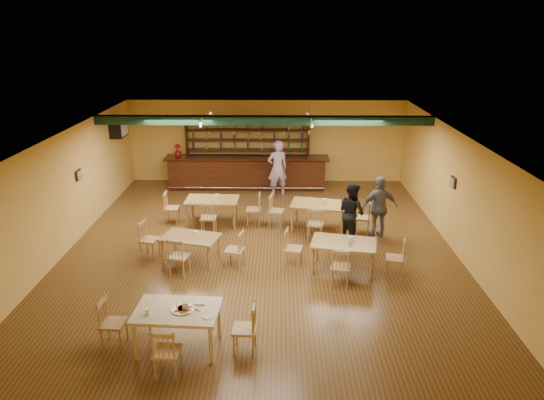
{
  "coord_description": "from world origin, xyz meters",
  "views": [
    {
      "loc": [
        0.47,
        -11.69,
        5.54
      ],
      "look_at": [
        0.28,
        0.6,
        1.15
      ],
      "focal_mm": 32.51,
      "sensor_mm": 36.0,
      "label": 1
    }
  ],
  "objects_px": {
    "dining_table_a": "(213,211)",
    "dining_table_c": "(191,249)",
    "bar_counter": "(247,172)",
    "patron_bar": "(277,168)",
    "patron_right_a": "(351,212)",
    "near_table": "(178,329)",
    "dining_table_b": "(319,216)",
    "dining_table_d": "(343,256)"
  },
  "relations": [
    {
      "from": "dining_table_a",
      "to": "dining_table_c",
      "type": "distance_m",
      "value": 2.5
    },
    {
      "from": "bar_counter",
      "to": "dining_table_a",
      "type": "distance_m",
      "value": 3.5
    },
    {
      "from": "patron_bar",
      "to": "patron_right_a",
      "type": "height_order",
      "value": "patron_bar"
    },
    {
      "from": "dining_table_a",
      "to": "near_table",
      "type": "relative_size",
      "value": 1.02
    },
    {
      "from": "near_table",
      "to": "patron_right_a",
      "type": "height_order",
      "value": "patron_right_a"
    },
    {
      "from": "dining_table_b",
      "to": "near_table",
      "type": "height_order",
      "value": "near_table"
    },
    {
      "from": "bar_counter",
      "to": "dining_table_b",
      "type": "xyz_separation_m",
      "value": [
        2.28,
        -3.79,
        -0.18
      ]
    },
    {
      "from": "bar_counter",
      "to": "patron_right_a",
      "type": "xyz_separation_m",
      "value": [
        3.08,
        -4.59,
        0.26
      ]
    },
    {
      "from": "dining_table_c",
      "to": "patron_right_a",
      "type": "distance_m",
      "value": 4.32
    },
    {
      "from": "dining_table_d",
      "to": "patron_right_a",
      "type": "height_order",
      "value": "patron_right_a"
    },
    {
      "from": "bar_counter",
      "to": "near_table",
      "type": "height_order",
      "value": "bar_counter"
    },
    {
      "from": "dining_table_b",
      "to": "dining_table_c",
      "type": "height_order",
      "value": "dining_table_b"
    },
    {
      "from": "bar_counter",
      "to": "dining_table_c",
      "type": "bearing_deg",
      "value": -99.72
    },
    {
      "from": "dining_table_b",
      "to": "patron_right_a",
      "type": "distance_m",
      "value": 1.21
    },
    {
      "from": "dining_table_a",
      "to": "near_table",
      "type": "bearing_deg",
      "value": -86.71
    },
    {
      "from": "dining_table_a",
      "to": "near_table",
      "type": "distance_m",
      "value": 5.94
    },
    {
      "from": "dining_table_c",
      "to": "dining_table_d",
      "type": "xyz_separation_m",
      "value": [
        3.68,
        -0.42,
        0.03
      ]
    },
    {
      "from": "dining_table_a",
      "to": "patron_bar",
      "type": "distance_m",
      "value": 3.25
    },
    {
      "from": "dining_table_d",
      "to": "near_table",
      "type": "xyz_separation_m",
      "value": [
        -3.32,
        -3.02,
        0.03
      ]
    },
    {
      "from": "dining_table_d",
      "to": "patron_right_a",
      "type": "bearing_deg",
      "value": 88.22
    },
    {
      "from": "dining_table_b",
      "to": "dining_table_c",
      "type": "xyz_separation_m",
      "value": [
        -3.29,
        -2.1,
        -0.05
      ]
    },
    {
      "from": "patron_right_a",
      "to": "dining_table_a",
      "type": "bearing_deg",
      "value": 38.28
    },
    {
      "from": "dining_table_a",
      "to": "dining_table_c",
      "type": "height_order",
      "value": "dining_table_a"
    },
    {
      "from": "near_table",
      "to": "patron_right_a",
      "type": "xyz_separation_m",
      "value": [
        3.73,
        4.75,
        0.43
      ]
    },
    {
      "from": "patron_bar",
      "to": "dining_table_b",
      "type": "bearing_deg",
      "value": 92.11
    },
    {
      "from": "dining_table_a",
      "to": "dining_table_c",
      "type": "bearing_deg",
      "value": -92.94
    },
    {
      "from": "bar_counter",
      "to": "dining_table_a",
      "type": "relative_size",
      "value": 3.81
    },
    {
      "from": "bar_counter",
      "to": "dining_table_c",
      "type": "height_order",
      "value": "bar_counter"
    },
    {
      "from": "near_table",
      "to": "dining_table_b",
      "type": "bearing_deg",
      "value": 65.41
    },
    {
      "from": "dining_table_c",
      "to": "patron_bar",
      "type": "height_order",
      "value": "patron_bar"
    },
    {
      "from": "dining_table_a",
      "to": "patron_right_a",
      "type": "distance_m",
      "value": 4.08
    },
    {
      "from": "patron_right_a",
      "to": "dining_table_c",
      "type": "bearing_deg",
      "value": 73.04
    },
    {
      "from": "patron_bar",
      "to": "dining_table_d",
      "type": "bearing_deg",
      "value": 86.28
    },
    {
      "from": "bar_counter",
      "to": "patron_bar",
      "type": "relative_size",
      "value": 3.01
    },
    {
      "from": "bar_counter",
      "to": "dining_table_d",
      "type": "bearing_deg",
      "value": -67.12
    },
    {
      "from": "dining_table_c",
      "to": "dining_table_b",
      "type": "bearing_deg",
      "value": 47.16
    },
    {
      "from": "bar_counter",
      "to": "dining_table_b",
      "type": "relative_size",
      "value": 3.71
    },
    {
      "from": "patron_right_a",
      "to": "near_table",
      "type": "bearing_deg",
      "value": 107.2
    },
    {
      "from": "bar_counter",
      "to": "patron_bar",
      "type": "height_order",
      "value": "patron_bar"
    },
    {
      "from": "near_table",
      "to": "bar_counter",
      "type": "bearing_deg",
      "value": 89.24
    },
    {
      "from": "dining_table_c",
      "to": "near_table",
      "type": "height_order",
      "value": "near_table"
    },
    {
      "from": "dining_table_b",
      "to": "patron_bar",
      "type": "height_order",
      "value": "patron_bar"
    }
  ]
}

